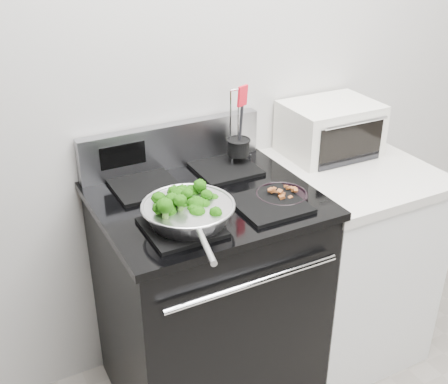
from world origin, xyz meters
TOP-DOWN VIEW (x-y plane):
  - back_wall at (0.00, 1.75)m, footprint 4.00×0.02m
  - gas_range at (-0.30, 1.41)m, footprint 0.79×0.69m
  - counter at (0.39, 1.41)m, footprint 0.62×0.68m
  - skillet at (-0.44, 1.25)m, footprint 0.31×0.49m
  - broccoli_pile at (-0.44, 1.25)m, footprint 0.25×0.25m
  - bacon_plate at (-0.05, 1.28)m, footprint 0.19×0.19m
  - utensil_holder at (-0.06, 1.60)m, footprint 0.11×0.11m
  - toaster_oven at (0.39, 1.58)m, footprint 0.40×0.31m

SIDE VIEW (x-z plane):
  - counter at x=0.39m, z-range 0.00..0.92m
  - gas_range at x=-0.30m, z-range -0.08..1.05m
  - bacon_plate at x=-0.05m, z-range 0.95..0.99m
  - skillet at x=-0.44m, z-range 0.97..1.03m
  - utensil_holder at x=-0.06m, z-range 0.84..1.18m
  - broccoli_pile at x=-0.44m, z-range 0.98..1.06m
  - toaster_oven at x=0.39m, z-range 0.92..1.15m
  - back_wall at x=0.00m, z-range 0.00..2.70m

